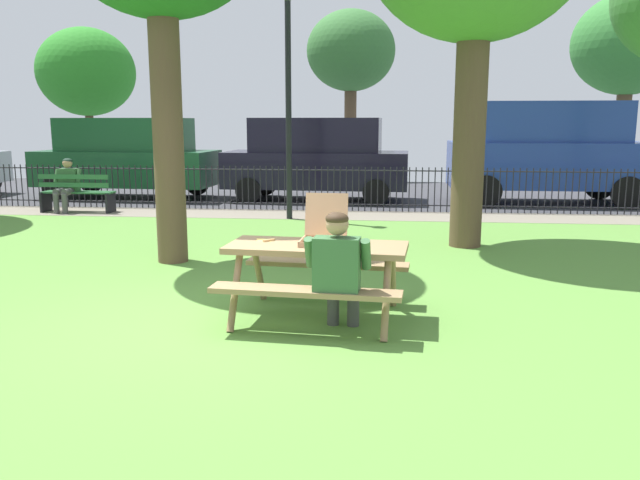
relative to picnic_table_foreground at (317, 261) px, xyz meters
The scene contains 17 objects.
ground 2.21m from the picnic_table_foreground, 117.59° to the left, with size 28.00×12.24×0.02m, color #5B8F3B.
cobblestone_walkway 7.40m from the picnic_table_foreground, 97.68° to the left, with size 28.00×1.40×0.01m, color gray.
street_asphalt 11.68m from the picnic_table_foreground, 94.84° to the left, with size 28.00×7.24×0.01m, color #38383D.
picnic_table_foreground is the anchor object (origin of this frame).
pizza_box_open 0.29m from the picnic_table_foreground, 56.77° to the left, with size 0.47×0.53×0.49m.
pizza_slice_on_table 0.62m from the picnic_table_foreground, 162.47° to the left, with size 0.24×0.24×0.02m.
adult_at_table 0.59m from the picnic_table_foreground, 64.01° to the right, with size 0.62×0.61×1.19m.
iron_fence_streetside 8.07m from the picnic_table_foreground, 97.02° to the left, with size 19.94×0.03×1.00m.
park_bench_left 9.45m from the picnic_table_foreground, 130.63° to the left, with size 1.60×0.47×0.85m.
person_on_park_bench 9.61m from the picnic_table_foreground, 131.59° to the left, with size 0.62×0.60×1.19m.
lamp_post_walkway 7.15m from the picnic_table_foreground, 101.08° to the left, with size 0.28×0.28×4.59m.
parked_car_left 11.64m from the picnic_table_foreground, 121.63° to the left, with size 4.69×2.14×2.08m.
parked_car_center 9.97m from the picnic_table_foreground, 96.28° to the left, with size 4.67×2.09×2.08m.
parked_car_right 10.94m from the picnic_table_foreground, 65.08° to the left, with size 4.71×2.09×2.46m.
far_tree_left 20.40m from the picnic_table_foreground, 121.55° to the left, with size 3.59×3.59×5.42m.
far_tree_midleft 17.60m from the picnic_table_foreground, 92.21° to the left, with size 3.15×3.15×5.89m.
far_tree_center 19.69m from the picnic_table_foreground, 62.88° to the left, with size 3.78×3.78×6.29m.
Camera 1 is at (1.67, -6.02, 1.99)m, focal length 35.71 mm.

